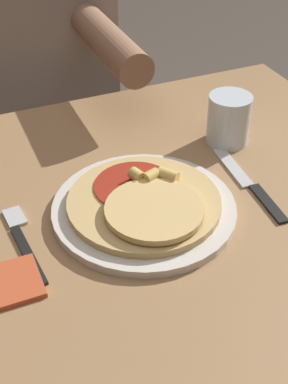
{
  "coord_description": "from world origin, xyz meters",
  "views": [
    {
      "loc": [
        -0.28,
        -0.57,
        1.31
      ],
      "look_at": [
        -0.03,
        0.03,
        0.82
      ],
      "focal_mm": 50.0,
      "sensor_mm": 36.0,
      "label": 1
    }
  ],
  "objects_px": {
    "person_diner": "(36,88)",
    "fork": "(22,238)",
    "plate": "(144,209)",
    "drinking_glass": "(229,119)",
    "pizza": "(146,202)",
    "dining_table": "(165,279)",
    "knife": "(249,184)"
  },
  "relations": [
    {
      "from": "plate",
      "to": "knife",
      "type": "height_order",
      "value": "plate"
    },
    {
      "from": "dining_table",
      "to": "knife",
      "type": "bearing_deg",
      "value": 7.42
    },
    {
      "from": "dining_table",
      "to": "drinking_glass",
      "type": "height_order",
      "value": "drinking_glass"
    },
    {
      "from": "dining_table",
      "to": "knife",
      "type": "height_order",
      "value": "knife"
    },
    {
      "from": "pizza",
      "to": "person_diner",
      "type": "height_order",
      "value": "person_diner"
    },
    {
      "from": "person_diner",
      "to": "knife",
      "type": "bearing_deg",
      "value": -72.12
    },
    {
      "from": "pizza",
      "to": "plate",
      "type": "bearing_deg",
      "value": 100.4
    },
    {
      "from": "pizza",
      "to": "drinking_glass",
      "type": "distance_m",
      "value": 0.26
    },
    {
      "from": "dining_table",
      "to": "pizza",
      "type": "relative_size",
      "value": 3.81
    },
    {
      "from": "dining_table",
      "to": "plate",
      "type": "xyz_separation_m",
      "value": [
        -0.03,
        0.03,
        0.14
      ]
    },
    {
      "from": "dining_table",
      "to": "person_diner",
      "type": "distance_m",
      "value": 0.68
    },
    {
      "from": "plate",
      "to": "drinking_glass",
      "type": "distance_m",
      "value": 0.26
    },
    {
      "from": "fork",
      "to": "person_diner",
      "type": "height_order",
      "value": "person_diner"
    },
    {
      "from": "drinking_glass",
      "to": "person_diner",
      "type": "relative_size",
      "value": 0.08
    },
    {
      "from": "plate",
      "to": "fork",
      "type": "distance_m",
      "value": 0.19
    },
    {
      "from": "person_diner",
      "to": "fork",
      "type": "bearing_deg",
      "value": -104.94
    },
    {
      "from": "fork",
      "to": "knife",
      "type": "xyz_separation_m",
      "value": [
        0.38,
        -0.02,
        0.0
      ]
    },
    {
      "from": "plate",
      "to": "knife",
      "type": "relative_size",
      "value": 1.3
    },
    {
      "from": "plate",
      "to": "person_diner",
      "type": "height_order",
      "value": "person_diner"
    },
    {
      "from": "plate",
      "to": "pizza",
      "type": "bearing_deg",
      "value": -79.6
    },
    {
      "from": "fork",
      "to": "pizza",
      "type": "bearing_deg",
      "value": -5.55
    },
    {
      "from": "knife",
      "to": "person_diner",
      "type": "bearing_deg",
      "value": 107.88
    },
    {
      "from": "dining_table",
      "to": "plate",
      "type": "relative_size",
      "value": 3.17
    },
    {
      "from": "plate",
      "to": "drinking_glass",
      "type": "bearing_deg",
      "value": 30.4
    },
    {
      "from": "knife",
      "to": "drinking_glass",
      "type": "distance_m",
      "value": 0.15
    },
    {
      "from": "plate",
      "to": "drinking_glass",
      "type": "relative_size",
      "value": 3.09
    },
    {
      "from": "dining_table",
      "to": "plate",
      "type": "bearing_deg",
      "value": 136.72
    },
    {
      "from": "pizza",
      "to": "person_diner",
      "type": "relative_size",
      "value": 0.2
    },
    {
      "from": "fork",
      "to": "person_diner",
      "type": "distance_m",
      "value": 0.66
    },
    {
      "from": "dining_table",
      "to": "knife",
      "type": "relative_size",
      "value": 4.12
    },
    {
      "from": "pizza",
      "to": "fork",
      "type": "xyz_separation_m",
      "value": [
        -0.19,
        0.02,
        -0.02
      ]
    },
    {
      "from": "dining_table",
      "to": "pizza",
      "type": "height_order",
      "value": "pizza"
    }
  ]
}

